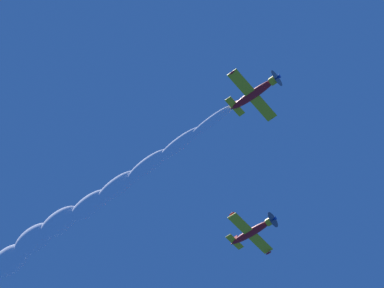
{
  "coord_description": "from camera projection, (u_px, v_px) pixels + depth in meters",
  "views": [
    {
      "loc": [
        36.94,
        18.79,
        2.02
      ],
      "look_at": [
        -2.81,
        -11.11,
        82.38
      ],
      "focal_mm": 76.73,
      "sensor_mm": 36.0,
      "label": 1
    }
  ],
  "objects": [
    {
      "name": "airplane_lead",
      "position": [
        255.0,
        93.0,
        91.2
      ],
      "size": [
        7.66,
        6.82,
        2.18
      ],
      "color": "red"
    },
    {
      "name": "airplane_left_wingman",
      "position": [
        253.0,
        231.0,
        99.67
      ],
      "size": [
        7.66,
        6.82,
        2.4
      ],
      "color": "red"
    },
    {
      "name": "smoke_trail_lead",
      "position": [
        65.0,
        221.0,
        102.49
      ],
      "size": [
        4.35,
        40.38,
        4.12
      ],
      "color": "white"
    }
  ]
}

